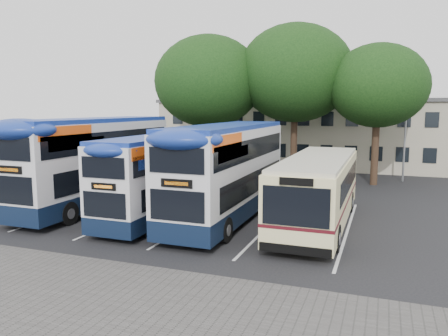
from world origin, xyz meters
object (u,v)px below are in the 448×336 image
at_px(tree_left, 209,82).
at_px(bus_single, 318,186).
at_px(tree_right, 378,86).
at_px(bus_dd_mid, 164,172).
at_px(bus_dd_left, 95,158).
at_px(bus_dd_right, 228,167).
at_px(tree_mid, 295,73).
at_px(lamp_post, 406,113).

bearing_deg(tree_left, bus_single, -48.52).
bearing_deg(tree_right, bus_dd_mid, -125.96).
relative_size(tree_left, bus_dd_mid, 1.12).
xyz_separation_m(bus_dd_left, bus_dd_right, (7.83, -0.16, -0.13)).
height_order(tree_right, bus_dd_mid, tree_right).
xyz_separation_m(tree_mid, bus_single, (3.77, -13.06, -6.17)).
relative_size(tree_left, tree_mid, 0.94).
xyz_separation_m(tree_mid, bus_dd_left, (-8.36, -13.31, -5.31)).
bearing_deg(tree_left, lamp_post, 11.46).
relative_size(tree_mid, bus_dd_mid, 1.19).
bearing_deg(bus_dd_mid, lamp_post, 53.16).
distance_m(lamp_post, bus_dd_mid, 19.62).
relative_size(tree_mid, bus_dd_right, 1.05).
xyz_separation_m(lamp_post, bus_dd_right, (-8.47, -14.86, -2.53)).
xyz_separation_m(tree_right, bus_single, (-2.17, -12.21, -5.11)).
bearing_deg(bus_dd_mid, bus_single, 8.27).
relative_size(lamp_post, tree_right, 0.92).
xyz_separation_m(lamp_post, tree_right, (-2.00, -2.24, 1.84)).
distance_m(tree_left, tree_right, 12.40).
height_order(bus_dd_mid, bus_single, bus_dd_mid).
distance_m(tree_left, tree_mid, 6.63).
xyz_separation_m(bus_dd_mid, bus_dd_right, (3.18, 0.67, 0.30)).
relative_size(tree_mid, tree_right, 1.19).
relative_size(bus_dd_left, bus_single, 1.09).
height_order(tree_left, bus_dd_right, tree_left).
distance_m(lamp_post, tree_right, 3.52).
height_order(tree_right, bus_single, tree_right).
relative_size(lamp_post, bus_dd_left, 0.78).
bearing_deg(bus_single, lamp_post, 73.92).
bearing_deg(tree_right, bus_single, -100.07).
height_order(tree_left, tree_right, tree_left).
distance_m(lamp_post, bus_dd_right, 17.29).
distance_m(tree_mid, bus_dd_right, 14.54).
bearing_deg(lamp_post, bus_dd_mid, -126.84).
xyz_separation_m(tree_left, bus_dd_left, (-1.93, -11.79, -4.75)).
distance_m(tree_left, bus_single, 16.39).
height_order(tree_left, bus_dd_mid, tree_left).
bearing_deg(tree_right, tree_mid, 171.87).
bearing_deg(bus_dd_mid, tree_mid, 75.33).
distance_m(lamp_post, tree_mid, 8.57).
xyz_separation_m(bus_dd_right, bus_single, (4.30, 0.41, -0.73)).
bearing_deg(bus_single, bus_dd_left, -178.82).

